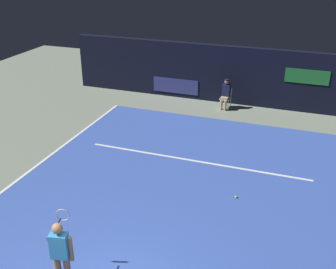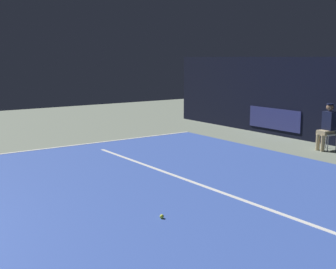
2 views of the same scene
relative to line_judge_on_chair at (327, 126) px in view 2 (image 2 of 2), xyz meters
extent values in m
plane|color=gray|center=(0.16, -7.26, -0.69)|extent=(30.29, 30.29, 0.00)
cube|color=#3856B2|center=(0.16, -7.26, -0.68)|extent=(9.75, 11.83, 0.01)
cube|color=white|center=(-4.67, -7.26, -0.67)|extent=(0.10, 11.83, 0.01)
cube|color=white|center=(0.16, -5.19, -0.67)|extent=(7.60, 0.10, 0.01)
cube|color=navy|center=(-2.55, 0.68, -0.14)|extent=(2.20, 0.04, 0.70)
cube|color=white|center=(0.00, 0.01, -0.23)|extent=(0.48, 0.45, 0.04)
cube|color=white|center=(0.02, 0.21, 0.00)|extent=(0.42, 0.08, 0.42)
cylinder|color=#B2B2B7|center=(-0.20, -0.13, -0.46)|extent=(0.03, 0.03, 0.46)
cylinder|color=#B2B2B7|center=(0.17, -0.17, -0.46)|extent=(0.03, 0.03, 0.46)
cylinder|color=#B2B2B7|center=(-0.17, 0.20, -0.46)|extent=(0.03, 0.03, 0.46)
cylinder|color=#B2B2B7|center=(0.21, 0.16, -0.46)|extent=(0.03, 0.03, 0.46)
cube|color=tan|center=(-0.01, -0.06, -0.19)|extent=(0.36, 0.43, 0.14)
cylinder|color=tan|center=(-0.12, -0.23, -0.46)|extent=(0.11, 0.11, 0.46)
cylinder|color=tan|center=(0.06, -0.25, -0.46)|extent=(0.11, 0.11, 0.46)
cube|color=#141933|center=(0.01, 0.05, 0.14)|extent=(0.36, 0.26, 0.52)
sphere|color=#8C6647|center=(0.01, 0.05, 0.52)|extent=(0.20, 0.20, 0.20)
cylinder|color=#141933|center=(0.01, 0.05, 0.61)|extent=(0.19, 0.19, 0.04)
sphere|color=#CCE033|center=(1.90, -6.93, -0.64)|extent=(0.07, 0.07, 0.07)
camera|label=1|loc=(3.48, -17.11, 6.00)|focal=44.51mm
camera|label=2|loc=(7.67, -10.88, 1.91)|focal=48.37mm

